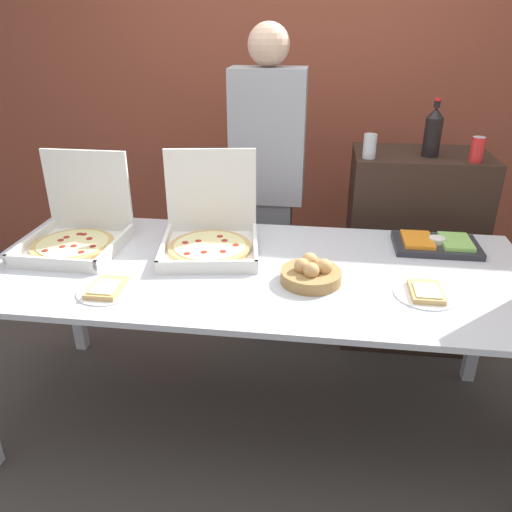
% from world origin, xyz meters
% --- Properties ---
extents(ground_plane, '(16.00, 16.00, 0.00)m').
position_xyz_m(ground_plane, '(0.00, 0.00, 0.00)').
color(ground_plane, '#423D38').
extents(brick_wall_behind, '(10.00, 0.06, 2.80)m').
position_xyz_m(brick_wall_behind, '(0.00, 1.70, 1.40)').
color(brick_wall_behind, brown).
rests_on(brick_wall_behind, ground_plane).
extents(buffet_table, '(2.31, 0.98, 0.83)m').
position_xyz_m(buffet_table, '(0.00, 0.00, 0.74)').
color(buffet_table, silver).
rests_on(buffet_table, ground_plane).
extents(pizza_box_far_right, '(0.48, 0.50, 0.42)m').
position_xyz_m(pizza_box_far_right, '(-0.23, 0.16, 0.90)').
color(pizza_box_far_right, silver).
rests_on(pizza_box_far_right, buffet_table).
extents(pizza_box_far_left, '(0.42, 0.43, 0.41)m').
position_xyz_m(pizza_box_far_left, '(-0.84, 0.10, 0.90)').
color(pizza_box_far_left, silver).
rests_on(pizza_box_far_left, buffet_table).
extents(paper_plate_front_right, '(0.24, 0.24, 0.03)m').
position_xyz_m(paper_plate_front_right, '(0.67, -0.16, 0.84)').
color(paper_plate_front_right, white).
rests_on(paper_plate_front_right, buffet_table).
extents(paper_plate_front_center, '(0.23, 0.23, 0.03)m').
position_xyz_m(paper_plate_front_center, '(-0.54, -0.29, 0.84)').
color(paper_plate_front_center, white).
rests_on(paper_plate_front_center, buffet_table).
extents(veggie_tray, '(0.38, 0.24, 0.05)m').
position_xyz_m(veggie_tray, '(0.79, 0.29, 0.85)').
color(veggie_tray, '#28282D').
rests_on(veggie_tray, buffet_table).
extents(bread_basket, '(0.24, 0.24, 0.10)m').
position_xyz_m(bread_basket, '(0.23, -0.10, 0.86)').
color(bread_basket, '#9E7542').
rests_on(bread_basket, buffet_table).
extents(sideboard_podium, '(0.71, 0.46, 1.14)m').
position_xyz_m(sideboard_podium, '(0.78, 0.84, 0.57)').
color(sideboard_podium, black).
rests_on(sideboard_podium, ground_plane).
extents(soda_bottle, '(0.09, 0.09, 0.29)m').
position_xyz_m(soda_bottle, '(0.81, 0.78, 1.26)').
color(soda_bottle, black).
rests_on(soda_bottle, sideboard_podium).
extents(soda_can_silver, '(0.07, 0.07, 0.12)m').
position_xyz_m(soda_can_silver, '(0.49, 0.69, 1.20)').
color(soda_can_silver, silver).
rests_on(soda_can_silver, sideboard_podium).
extents(soda_can_colored, '(0.07, 0.07, 0.12)m').
position_xyz_m(soda_can_colored, '(1.01, 0.69, 1.20)').
color(soda_can_colored, red).
rests_on(soda_can_colored, sideboard_podium).
extents(person_guest_cap, '(0.40, 0.22, 1.77)m').
position_xyz_m(person_guest_cap, '(-0.04, 0.81, 0.93)').
color(person_guest_cap, slate).
rests_on(person_guest_cap, ground_plane).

